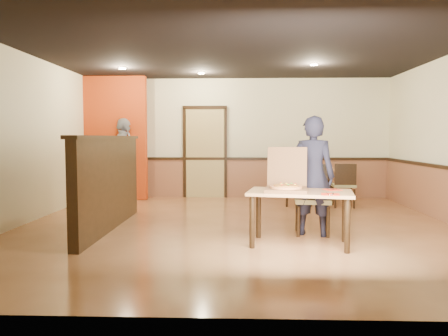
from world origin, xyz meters
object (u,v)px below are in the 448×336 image
(diner_chair, at_px, (312,196))
(pizza_box, at_px, (286,185))
(side_chair_right, at_px, (344,183))
(side_chair_left, at_px, (298,184))
(side_table, at_px, (317,176))
(passerby, at_px, (124,160))
(main_table, at_px, (300,199))
(condiment, at_px, (322,165))
(diner, at_px, (313,176))

(diner_chair, distance_m, pizza_box, 0.86)
(diner_chair, relative_size, side_chair_right, 1.13)
(diner_chair, xyz_separation_m, side_chair_left, (0.11, 2.44, -0.08))
(side_table, xyz_separation_m, passerby, (-4.23, 0.07, 0.35))
(main_table, bearing_deg, side_chair_left, 93.29)
(diner_chair, relative_size, condiment, 6.80)
(side_chair_right, xyz_separation_m, passerby, (-4.68, 0.68, 0.43))
(diner, bearing_deg, side_chair_right, -93.63)
(side_chair_right, bearing_deg, main_table, 71.07)
(main_table, height_order, diner, diner)
(side_chair_left, relative_size, side_chair_right, 0.98)
(diner, bearing_deg, diner_chair, -78.89)
(main_table, height_order, side_chair_right, side_chair_right)
(side_table, height_order, condiment, condiment)
(main_table, xyz_separation_m, passerby, (-3.36, 3.83, 0.31))
(diner, xyz_separation_m, condiment, (0.72, 3.15, -0.04))
(diner_chair, relative_size, diner, 0.59)
(side_chair_left, height_order, diner, diner)
(side_chair_right, height_order, condiment, condiment)
(diner, xyz_separation_m, pizza_box, (-0.43, -0.53, -0.08))
(side_chair_right, bearing_deg, diner, 71.37)
(side_table, bearing_deg, condiment, -25.06)
(main_table, relative_size, side_chair_left, 1.66)
(side_table, bearing_deg, side_chair_left, -129.23)
(pizza_box, xyz_separation_m, condiment, (1.16, 3.68, 0.04))
(side_chair_left, relative_size, pizza_box, 1.24)
(side_chair_right, relative_size, side_table, 1.13)
(side_table, relative_size, diner, 0.46)
(main_table, relative_size, passerby, 0.79)
(side_chair_left, bearing_deg, pizza_box, 118.33)
(side_chair_left, bearing_deg, diner_chair, 125.99)
(main_table, distance_m, side_chair_left, 3.19)
(side_chair_left, height_order, condiment, condiment)
(side_chair_left, bearing_deg, condiment, -98.18)
(diner_chair, height_order, pizza_box, pizza_box)
(pizza_box, bearing_deg, diner, 58.86)
(side_chair_left, height_order, side_table, side_chair_left)
(side_table, bearing_deg, diner, -101.03)
(main_table, xyz_separation_m, pizza_box, (-0.18, 0.04, 0.18))
(side_chair_left, relative_size, side_table, 1.11)
(side_table, relative_size, passerby, 0.43)
(side_chair_right, relative_size, passerby, 0.49)
(side_table, bearing_deg, diner_chair, -101.19)
(diner_chair, relative_size, side_table, 1.29)
(side_table, bearing_deg, side_chair_right, -54.15)
(side_chair_right, relative_size, condiment, 5.99)
(condiment, bearing_deg, side_chair_left, -136.78)
(diner_chair, relative_size, pizza_box, 1.45)
(passerby, bearing_deg, side_chair_left, -115.97)
(condiment, bearing_deg, diner_chair, -103.17)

